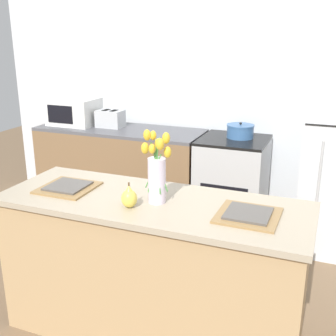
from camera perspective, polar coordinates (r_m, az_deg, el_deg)
name	(u,v)px	position (r m, az deg, el deg)	size (l,w,h in m)	color
ground_plane	(153,330)	(2.87, -1.99, -21.05)	(10.00, 10.00, 0.00)	brown
back_wall	(236,83)	(4.17, 9.15, 11.35)	(5.20, 0.08, 2.70)	silver
kitchen_island	(153,268)	(2.62, -2.09, -13.42)	(1.80, 0.66, 0.89)	tan
back_counter	(121,171)	(4.36, -6.36, -0.41)	(1.68, 0.60, 0.90)	brown
stove_range	(232,185)	(3.97, 8.61, -2.36)	(0.60, 0.61, 0.90)	#B2B5B7
flower_vase	(157,172)	(2.33, -1.54, -0.51)	(0.18, 0.14, 0.42)	silver
pear_figurine	(129,197)	(2.31, -5.28, -4.00)	(0.09, 0.09, 0.14)	#E5CC4C
plate_setting_left	(68,187)	(2.66, -13.41, -2.52)	(0.32, 0.32, 0.02)	olive
plate_setting_right	(248,215)	(2.24, 10.80, -6.22)	(0.32, 0.32, 0.02)	olive
toaster	(110,119)	(4.30, -7.83, 6.63)	(0.28, 0.18, 0.17)	#B7BABC
cooking_pot	(240,131)	(3.87, 9.76, 4.94)	(0.25, 0.25, 0.14)	#386093
microwave	(74,112)	(4.48, -12.61, 7.47)	(0.48, 0.37, 0.27)	white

